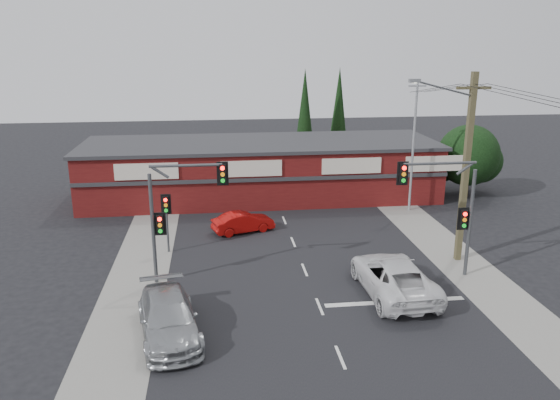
{
  "coord_description": "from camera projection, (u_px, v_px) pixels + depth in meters",
  "views": [
    {
      "loc": [
        -4.43,
        -23.27,
        11.43
      ],
      "look_at": [
        -1.24,
        3.0,
        3.72
      ],
      "focal_mm": 35.0,
      "sensor_mm": 36.0,
      "label": 1
    }
  ],
  "objects": [
    {
      "name": "verge_right",
      "position": [
        442.0,
        246.0,
        31.64
      ],
      "size": [
        3.0,
        70.0,
        0.02
      ],
      "primitive_type": "cube",
      "color": "gray",
      "rests_on": "ground"
    },
    {
      "name": "pedestal_signal",
      "position": [
        166.0,
        211.0,
        30.1
      ],
      "size": [
        0.55,
        0.27,
        3.38
      ],
      "color": "#47494C",
      "rests_on": "ground"
    },
    {
      "name": "stop_line",
      "position": [
        395.0,
        302.0,
        24.86
      ],
      "size": [
        6.5,
        0.35,
        0.01
      ],
      "primitive_type": "cube",
      "color": "silver",
      "rests_on": "ground"
    },
    {
      "name": "traffic_mast_right",
      "position": [
        450.0,
        201.0,
        26.54
      ],
      "size": [
        3.96,
        0.27,
        5.97
      ],
      "color": "#47494C",
      "rests_on": "ground"
    },
    {
      "name": "white_suv",
      "position": [
        394.0,
        276.0,
        25.53
      ],
      "size": [
        3.04,
        6.27,
        1.72
      ],
      "primitive_type": "imported",
      "rotation": [
        0.0,
        0.0,
        3.17
      ],
      "color": "silver",
      "rests_on": "ground"
    },
    {
      "name": "conifer_far",
      "position": [
        339.0,
        109.0,
        49.94
      ],
      "size": [
        1.8,
        1.8,
        9.25
      ],
      "color": "#2D2116",
      "rests_on": "ground"
    },
    {
      "name": "red_sedan",
      "position": [
        243.0,
        222.0,
        33.85
      ],
      "size": [
        4.05,
        2.46,
        1.26
      ],
      "primitive_type": "imported",
      "rotation": [
        0.0,
        0.0,
        1.89
      ],
      "color": "#A20C09",
      "rests_on": "ground"
    },
    {
      "name": "road_strip",
      "position": [
        298.0,
        253.0,
        30.65
      ],
      "size": [
        14.0,
        70.0,
        0.01
      ],
      "primitive_type": "cube",
      "color": "black",
      "rests_on": "ground"
    },
    {
      "name": "verge_left",
      "position": [
        143.0,
        260.0,
        29.66
      ],
      "size": [
        3.0,
        70.0,
        0.02
      ],
      "primitive_type": "cube",
      "color": "gray",
      "rests_on": "ground"
    },
    {
      "name": "ground",
      "position": [
        313.0,
        292.0,
        25.89
      ],
      "size": [
        120.0,
        120.0,
        0.0
      ],
      "primitive_type": "plane",
      "color": "black",
      "rests_on": "ground"
    },
    {
      "name": "lane_dashes",
      "position": [
        320.0,
        306.0,
        24.42
      ],
      "size": [
        0.12,
        34.53,
        0.01
      ],
      "color": "silver",
      "rests_on": "ground"
    },
    {
      "name": "tree_cluster",
      "position": [
        468.0,
        158.0,
        41.5
      ],
      "size": [
        5.9,
        5.1,
        5.5
      ],
      "color": "#2D2116",
      "rests_on": "ground"
    },
    {
      "name": "silver_suv",
      "position": [
        169.0,
        318.0,
        21.81
      ],
      "size": [
        3.17,
        5.77,
        1.58
      ],
      "primitive_type": "imported",
      "rotation": [
        0.0,
        0.0,
        0.18
      ],
      "color": "#9FA2A4",
      "rests_on": "ground"
    },
    {
      "name": "conifer_near",
      "position": [
        305.0,
        112.0,
        47.63
      ],
      "size": [
        1.8,
        1.8,
        9.25
      ],
      "color": "#2D2116",
      "rests_on": "ground"
    },
    {
      "name": "power_lines",
      "position": [
        535.0,
        103.0,
        21.99
      ],
      "size": [
        2.01,
        29.0,
        1.22
      ],
      "color": "black",
      "rests_on": "ground"
    },
    {
      "name": "shop_building",
      "position": [
        261.0,
        169.0,
        41.36
      ],
      "size": [
        27.3,
        8.4,
        4.22
      ],
      "color": "#4D0F0F",
      "rests_on": "ground"
    },
    {
      "name": "utility_pole",
      "position": [
        464.0,
        163.0,
        28.19
      ],
      "size": [
        4.38,
        0.59,
        10.0
      ],
      "color": "brown",
      "rests_on": "ground"
    },
    {
      "name": "traffic_mast_left",
      "position": [
        174.0,
        205.0,
        25.95
      ],
      "size": [
        3.77,
        0.27,
        5.97
      ],
      "color": "#47494C",
      "rests_on": "ground"
    },
    {
      "name": "steel_pole",
      "position": [
        413.0,
        144.0,
        37.05
      ],
      "size": [
        1.2,
        0.16,
        9.0
      ],
      "color": "gray",
      "rests_on": "ground"
    }
  ]
}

